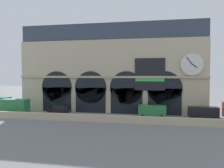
% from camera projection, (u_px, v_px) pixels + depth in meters
% --- Properties ---
extents(ground_plane, '(200.00, 200.00, 0.00)m').
position_uv_depth(ground_plane, '(103.00, 118.00, 43.31)').
color(ground_plane, slate).
extents(quay_parapet_wall, '(90.00, 0.70, 1.30)m').
position_uv_depth(quay_parapet_wall, '(97.00, 118.00, 39.10)').
color(quay_parapet_wall, '#BCAD8C').
rests_on(quay_parapet_wall, ground).
extents(station_building, '(39.86, 5.07, 18.96)m').
position_uv_depth(station_building, '(111.00, 69.00, 50.06)').
color(station_building, '#BCAD8C').
rests_on(station_building, ground).
extents(box_truck_west, '(7.50, 2.91, 3.12)m').
position_uv_depth(box_truck_west, '(11.00, 106.00, 46.67)').
color(box_truck_west, black).
rests_on(box_truck_west, ground).
extents(car_midwest, '(4.40, 2.22, 1.55)m').
position_uv_depth(car_midwest, '(59.00, 110.00, 47.59)').
color(car_midwest, black).
rests_on(car_midwest, ground).
extents(van_mideast, '(5.20, 2.48, 2.20)m').
position_uv_depth(van_mideast, '(152.00, 110.00, 43.92)').
color(van_mideast, '#2D7A42').
rests_on(van_mideast, ground).
extents(van_east, '(5.20, 2.48, 2.20)m').
position_uv_depth(van_east, '(203.00, 112.00, 41.96)').
color(van_east, black).
rests_on(van_east, ground).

